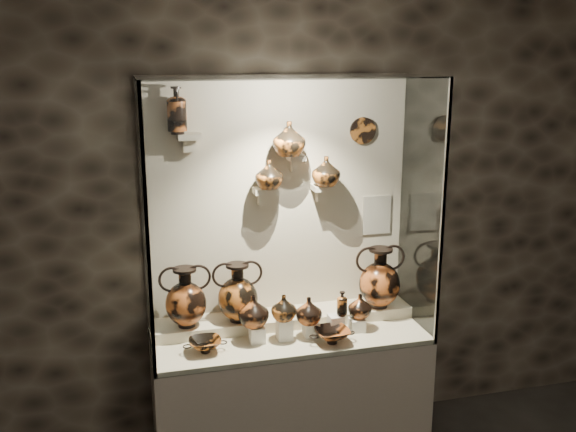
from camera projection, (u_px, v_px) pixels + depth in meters
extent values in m
cube|color=black|center=(277.00, 202.00, 4.09)|extent=(5.00, 0.02, 3.20)
cube|color=#BFB29A|center=(290.00, 397.00, 4.09)|extent=(1.70, 0.60, 0.80)
cube|color=beige|center=(290.00, 337.00, 3.98)|extent=(1.68, 0.58, 0.03)
cube|color=beige|center=(283.00, 320.00, 4.14)|extent=(1.70, 0.25, 0.10)
cube|color=#BFB29A|center=(277.00, 203.00, 4.08)|extent=(1.70, 0.03, 1.60)
cube|color=white|center=(304.00, 227.00, 3.51)|extent=(1.70, 0.01, 1.60)
cube|color=white|center=(144.00, 224.00, 3.58)|extent=(0.01, 0.60, 1.60)
cube|color=white|center=(421.00, 206.00, 4.00)|extent=(0.01, 0.60, 1.60)
cube|color=white|center=(290.00, 77.00, 3.59)|extent=(1.70, 0.60, 0.01)
cube|color=gray|center=(148.00, 238.00, 3.31)|extent=(0.02, 0.02, 1.60)
cube|color=gray|center=(443.00, 217.00, 3.72)|extent=(0.02, 0.02, 1.60)
cube|color=silver|center=(257.00, 334.00, 3.87)|extent=(0.09, 0.09, 0.10)
cube|color=silver|center=(284.00, 329.00, 3.90)|extent=(0.09, 0.09, 0.13)
cube|color=silver|center=(311.00, 329.00, 3.95)|extent=(0.09, 0.09, 0.09)
cube|color=silver|center=(336.00, 324.00, 3.99)|extent=(0.09, 0.09, 0.12)
cube|color=silver|center=(357.00, 325.00, 4.03)|extent=(0.09, 0.09, 0.08)
cube|color=#BFB29A|center=(189.00, 136.00, 3.76)|extent=(0.14, 0.12, 0.04)
cube|color=#BFB29A|center=(265.00, 191.00, 3.96)|extent=(0.14, 0.12, 0.04)
cube|color=#BFB29A|center=(296.00, 157.00, 3.96)|extent=(0.10, 0.12, 0.04)
cube|color=#BFB29A|center=(323.00, 187.00, 4.06)|extent=(0.14, 0.12, 0.04)
imported|color=#A54F1F|center=(253.00, 311.00, 3.84)|extent=(0.25, 0.25, 0.20)
imported|color=#B35D1F|center=(284.00, 308.00, 3.85)|extent=(0.19, 0.19, 0.16)
imported|color=#A54F1F|center=(309.00, 311.00, 3.90)|extent=(0.17, 0.17, 0.17)
imported|color=#A54F1F|center=(360.00, 306.00, 4.02)|extent=(0.19, 0.19, 0.16)
imported|color=#B35D1F|center=(269.00, 174.00, 3.91)|extent=(0.20, 0.20, 0.18)
imported|color=#B35D1F|center=(289.00, 139.00, 3.87)|extent=(0.26, 0.26, 0.21)
imported|color=#B35D1F|center=(326.00, 171.00, 3.99)|extent=(0.23, 0.23, 0.19)
cylinder|color=#95511D|center=(363.00, 131.00, 4.08)|extent=(0.17, 0.02, 0.17)
cube|color=beige|center=(377.00, 215.00, 4.26)|extent=(0.20, 0.01, 0.26)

